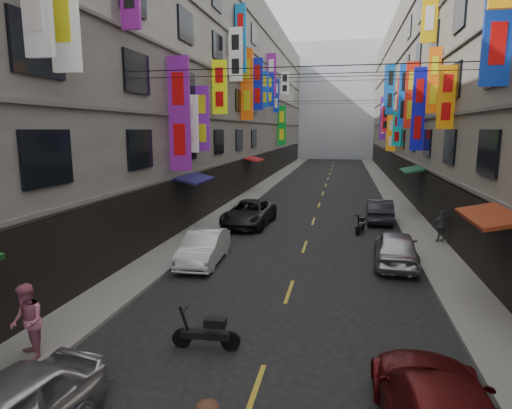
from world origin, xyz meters
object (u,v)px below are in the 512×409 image
at_px(car_right_mid, 396,248).
at_px(pedestrian_rfar, 442,226).
at_px(car_right_far, 379,211).
at_px(car_left_far, 249,213).
at_px(pedestrian_lfar, 27,322).
at_px(scooter_crossing, 207,333).
at_px(scooter_far_right, 360,225).
at_px(car_left_mid, 204,247).

height_order(car_right_mid, pedestrian_rfar, pedestrian_rfar).
bearing_deg(car_right_mid, car_right_far, -86.37).
bearing_deg(car_left_far, pedestrian_lfar, -94.14).
xyz_separation_m(scooter_crossing, car_left_far, (-2.10, 14.51, 0.30)).
distance_m(scooter_crossing, car_right_far, 17.97).
height_order(scooter_crossing, car_left_far, car_left_far).
bearing_deg(scooter_crossing, scooter_far_right, -21.22).
bearing_deg(scooter_far_right, car_left_far, 8.54).
bearing_deg(car_left_far, car_right_far, 21.29).
distance_m(car_left_mid, pedestrian_lfar, 8.64).
relative_size(car_right_mid, pedestrian_lfar, 2.32).
bearing_deg(car_left_mid, car_right_mid, 6.25).
bearing_deg(pedestrian_rfar, car_right_far, -74.03).
xyz_separation_m(scooter_crossing, pedestrian_rfar, (8.19, 12.24, 0.49)).
relative_size(scooter_far_right, pedestrian_lfar, 0.95).
xyz_separation_m(pedestrian_lfar, pedestrian_rfar, (12.24, 13.76, -0.13)).
bearing_deg(pedestrian_rfar, car_left_mid, 14.16).
bearing_deg(pedestrian_rfar, scooter_far_right, -36.02).
relative_size(car_right_mid, pedestrian_rfar, 2.69).
bearing_deg(scooter_crossing, pedestrian_rfar, -37.66).
height_order(scooter_far_right, car_left_mid, car_left_mid).
xyz_separation_m(car_left_mid, car_left_far, (0.32, 7.54, 0.05)).
bearing_deg(car_left_mid, pedestrian_rfar, 23.15).
distance_m(scooter_far_right, car_right_far, 3.39).
bearing_deg(scooter_crossing, car_left_mid, 15.22).
bearing_deg(car_right_mid, pedestrian_lfar, 49.18).
bearing_deg(car_right_far, scooter_crossing, 73.63).
bearing_deg(car_right_mid, scooter_crossing, 59.72).
distance_m(car_left_far, car_right_mid, 9.87).
relative_size(car_right_far, pedestrian_lfar, 2.29).
bearing_deg(car_right_far, pedestrian_rfar, 120.05).
relative_size(car_right_mid, car_right_far, 1.01).
relative_size(car_right_far, pedestrian_rfar, 2.66).
distance_m(scooter_crossing, scooter_far_right, 14.59).
height_order(car_left_mid, pedestrian_rfar, pedestrian_rfar).
distance_m(car_right_mid, pedestrian_lfar, 13.77).
height_order(car_left_mid, pedestrian_lfar, pedestrian_lfar).
bearing_deg(pedestrian_rfar, car_left_far, -24.74).
bearing_deg(pedestrian_lfar, car_right_mid, 86.95).
relative_size(car_left_far, car_right_mid, 1.22).
bearing_deg(pedestrian_lfar, car_right_far, 103.99).
xyz_separation_m(car_left_mid, pedestrian_rfar, (10.60, 5.28, 0.24)).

